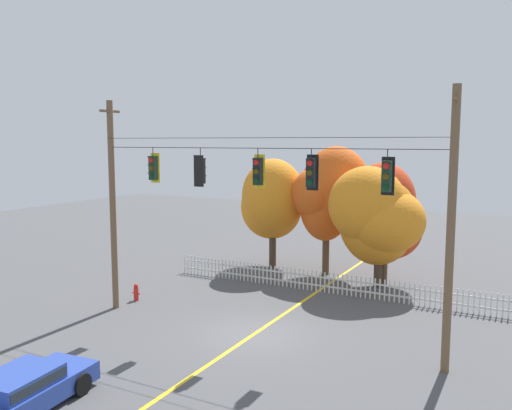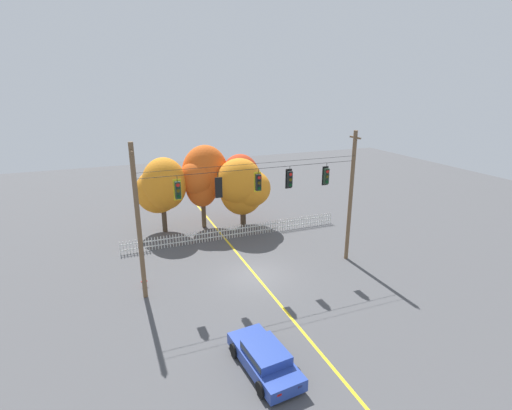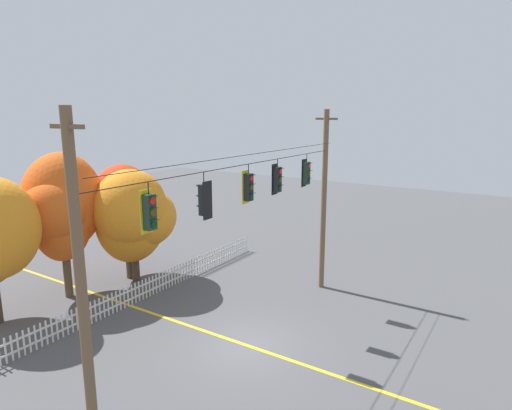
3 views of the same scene
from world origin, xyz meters
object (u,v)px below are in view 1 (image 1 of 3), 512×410
(traffic_signal_northbound_secondary, at_px, (200,171))
(autumn_maple_near_fence, at_px, (272,202))
(autumn_oak_far_east, at_px, (377,215))
(autumn_maple_far_west, at_px, (387,214))
(traffic_signal_westbound_side, at_px, (153,168))
(parked_car, at_px, (22,390))
(traffic_signal_northbound_primary, at_px, (311,173))
(fire_hydrant, at_px, (136,292))
(traffic_signal_southbound_primary, at_px, (258,171))
(autumn_maple_mid, at_px, (330,195))
(traffic_signal_eastbound_side, at_px, (387,176))

(traffic_signal_northbound_secondary, xyz_separation_m, autumn_maple_near_fence, (-1.88, 10.01, -2.30))
(autumn_oak_far_east, height_order, autumn_maple_far_west, autumn_maple_far_west)
(autumn_oak_far_east, distance_m, autumn_maple_far_west, 0.90)
(traffic_signal_westbound_side, xyz_separation_m, parked_car, (1.85, -7.99, -5.57))
(traffic_signal_northbound_primary, height_order, parked_car, traffic_signal_northbound_primary)
(autumn_maple_far_west, height_order, parked_car, autumn_maple_far_west)
(autumn_maple_near_fence, bearing_deg, autumn_oak_far_east, -13.22)
(traffic_signal_northbound_primary, relative_size, autumn_oak_far_east, 0.24)
(traffic_signal_westbound_side, distance_m, fire_hydrant, 6.30)
(traffic_signal_southbound_primary, distance_m, autumn_maple_far_west, 9.94)
(autumn_maple_near_fence, relative_size, autumn_oak_far_east, 1.04)
(traffic_signal_southbound_primary, distance_m, autumn_oak_far_east, 9.08)
(traffic_signal_northbound_secondary, height_order, autumn_maple_mid, traffic_signal_northbound_secondary)
(autumn_maple_near_fence, relative_size, parked_car, 1.46)
(traffic_signal_southbound_primary, bearing_deg, autumn_maple_near_fence, 113.65)
(traffic_signal_westbound_side, xyz_separation_m, autumn_maple_far_west, (7.17, 9.32, -2.53))
(traffic_signal_northbound_primary, relative_size, fire_hydrant, 1.85)
(traffic_signal_southbound_primary, xyz_separation_m, parked_car, (-2.94, -7.99, -5.56))
(traffic_signal_eastbound_side, relative_size, autumn_maple_mid, 0.21)
(fire_hydrant, bearing_deg, autumn_maple_far_west, 40.91)
(parked_car, relative_size, fire_hydrant, 5.51)
(traffic_signal_westbound_side, bearing_deg, autumn_maple_near_fence, 87.58)
(traffic_signal_northbound_secondary, relative_size, autumn_oak_far_east, 0.25)
(fire_hydrant, bearing_deg, parked_car, -66.43)
(traffic_signal_eastbound_side, height_order, autumn_maple_mid, traffic_signal_eastbound_side)
(traffic_signal_westbound_side, bearing_deg, traffic_signal_northbound_primary, 0.00)
(traffic_signal_northbound_primary, relative_size, autumn_maple_mid, 0.21)
(autumn_oak_far_east, distance_m, fire_hydrant, 12.04)
(autumn_maple_far_west, bearing_deg, traffic_signal_westbound_side, -127.57)
(traffic_signal_eastbound_side, bearing_deg, traffic_signal_northbound_primary, -180.00)
(autumn_maple_far_west, relative_size, parked_car, 1.44)
(autumn_oak_far_east, height_order, fire_hydrant, autumn_oak_far_east)
(traffic_signal_southbound_primary, relative_size, autumn_maple_far_west, 0.23)
(traffic_signal_northbound_primary, xyz_separation_m, traffic_signal_eastbound_side, (2.61, 0.00, -0.04))
(traffic_signal_northbound_primary, height_order, fire_hydrant, traffic_signal_northbound_primary)
(traffic_signal_southbound_primary, height_order, autumn_maple_mid, traffic_signal_southbound_primary)
(autumn_maple_far_west, bearing_deg, traffic_signal_southbound_primary, -104.29)
(traffic_signal_northbound_secondary, bearing_deg, fire_hydrant, 164.38)
(traffic_signal_southbound_primary, bearing_deg, fire_hydrant, 169.98)
(traffic_signal_eastbound_side, xyz_separation_m, autumn_maple_far_west, (-2.32, 9.32, -2.49))
(traffic_signal_eastbound_side, bearing_deg, autumn_oak_far_east, 107.10)
(autumn_maple_far_west, bearing_deg, traffic_signal_northbound_secondary, -117.53)
(traffic_signal_northbound_secondary, distance_m, autumn_maple_near_fence, 10.44)
(autumn_oak_far_east, xyz_separation_m, fire_hydrant, (-9.05, -7.24, -3.27))
(traffic_signal_westbound_side, distance_m, parked_car, 9.91)
(autumn_maple_far_west, bearing_deg, parked_car, -107.07)
(traffic_signal_westbound_side, xyz_separation_m, traffic_signal_southbound_primary, (4.80, 0.00, -0.01))
(autumn_maple_far_west, distance_m, fire_hydrant, 12.78)
(traffic_signal_eastbound_side, bearing_deg, autumn_maple_near_fence, 132.23)
(autumn_maple_far_west, xyz_separation_m, parked_car, (-5.32, -17.31, -3.04))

